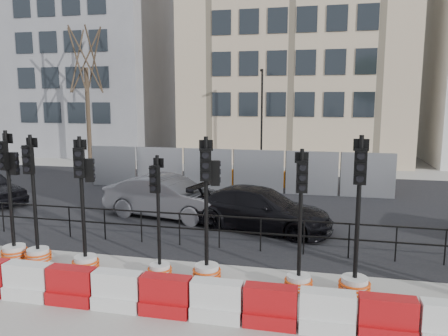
# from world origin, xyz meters

# --- Properties ---
(ground) EXTENTS (120.00, 120.00, 0.00)m
(ground) POSITION_xyz_m (0.00, 0.00, 0.00)
(ground) COLOR #51514C
(ground) RESTS_ON ground
(sidewalk_near) EXTENTS (40.00, 6.00, 0.02)m
(sidewalk_near) POSITION_xyz_m (0.00, -3.00, 0.01)
(sidewalk_near) COLOR gray
(sidewalk_near) RESTS_ON ground
(road) EXTENTS (40.00, 14.00, 0.03)m
(road) POSITION_xyz_m (0.00, 7.00, 0.01)
(road) COLOR black
(road) RESTS_ON ground
(sidewalk_far) EXTENTS (40.00, 4.00, 0.02)m
(sidewalk_far) POSITION_xyz_m (0.00, 16.00, 0.01)
(sidewalk_far) COLOR gray
(sidewalk_far) RESTS_ON ground
(building_grey) EXTENTS (11.00, 9.06, 14.00)m
(building_grey) POSITION_xyz_m (-14.00, 21.99, 7.00)
(building_grey) COLOR gray
(building_grey) RESTS_ON ground
(building_cream) EXTENTS (15.00, 10.06, 18.00)m
(building_cream) POSITION_xyz_m (2.00, 21.99, 9.00)
(building_cream) COLOR #C4B18F
(building_cream) RESTS_ON ground
(kerb_railing) EXTENTS (18.00, 0.04, 1.00)m
(kerb_railing) POSITION_xyz_m (0.00, 1.20, 0.69)
(kerb_railing) COLOR black
(kerb_railing) RESTS_ON ground
(heras_fencing) EXTENTS (14.33, 1.72, 2.00)m
(heras_fencing) POSITION_xyz_m (0.57, 9.86, 0.65)
(heras_fencing) COLOR gray
(heras_fencing) RESTS_ON ground
(lamp_post_far) EXTENTS (0.12, 0.56, 6.00)m
(lamp_post_far) POSITION_xyz_m (0.50, 14.98, 3.22)
(lamp_post_far) COLOR black
(lamp_post_far) RESTS_ON ground
(tree_bare_far) EXTENTS (2.00, 2.00, 9.00)m
(tree_bare_far) POSITION_xyz_m (-11.00, 15.50, 6.65)
(tree_bare_far) COLOR #473828
(tree_bare_far) RESTS_ON ground
(barrier_row) EXTENTS (15.70, 0.50, 0.80)m
(barrier_row) POSITION_xyz_m (-0.00, -2.80, 0.37)
(barrier_row) COLOR #B10E18
(barrier_row) RESTS_ON ground
(traffic_signal_b) EXTENTS (0.69, 0.69, 3.50)m
(traffic_signal_b) POSITION_xyz_m (-3.91, -0.95, 0.83)
(traffic_signal_b) COLOR silver
(traffic_signal_b) RESTS_ON ground
(traffic_signal_c) EXTENTS (0.67, 0.67, 3.41)m
(traffic_signal_c) POSITION_xyz_m (-3.18, -0.98, 0.70)
(traffic_signal_c) COLOR silver
(traffic_signal_c) RESTS_ON ground
(traffic_signal_d) EXTENTS (0.67, 0.67, 3.41)m
(traffic_signal_d) POSITION_xyz_m (-1.66, -1.20, 0.81)
(traffic_signal_d) COLOR silver
(traffic_signal_d) RESTS_ON ground
(traffic_signal_e) EXTENTS (0.59, 0.59, 3.01)m
(traffic_signal_e) POSITION_xyz_m (0.28, -1.18, 0.62)
(traffic_signal_e) COLOR silver
(traffic_signal_e) RESTS_ON ground
(traffic_signal_f) EXTENTS (0.68, 0.68, 3.46)m
(traffic_signal_f) POSITION_xyz_m (1.45, -1.11, 0.82)
(traffic_signal_f) COLOR silver
(traffic_signal_f) RESTS_ON ground
(traffic_signal_g) EXTENTS (0.64, 0.64, 3.24)m
(traffic_signal_g) POSITION_xyz_m (3.59, -1.19, 0.67)
(traffic_signal_g) COLOR silver
(traffic_signal_g) RESTS_ON ground
(traffic_signal_h) EXTENTS (0.70, 0.70, 3.55)m
(traffic_signal_h) POSITION_xyz_m (4.80, -1.13, 0.73)
(traffic_signal_h) COLOR silver
(traffic_signal_h) RESTS_ON ground
(car_b) EXTENTS (3.34, 5.25, 1.53)m
(car_b) POSITION_xyz_m (-1.43, 4.11, 0.77)
(car_b) COLOR #525257
(car_b) RESTS_ON ground
(car_c) EXTENTS (4.19, 5.70, 1.39)m
(car_c) POSITION_xyz_m (2.08, 3.39, 0.69)
(car_c) COLOR black
(car_c) RESTS_ON ground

